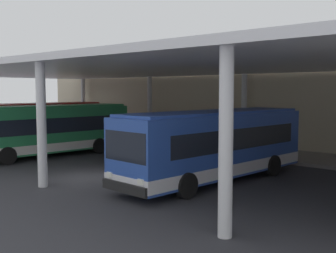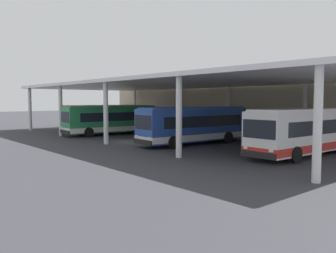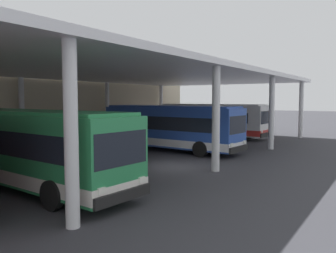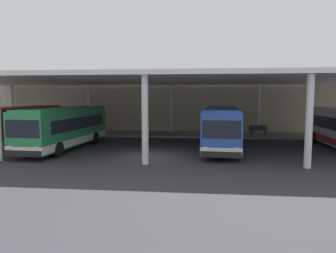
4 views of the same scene
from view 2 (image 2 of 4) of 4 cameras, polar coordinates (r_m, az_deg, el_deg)
ground_plane at (r=31.71m, az=-6.13°, el=-2.51°), size 200.00×200.00×0.00m
platform_kerb at (r=39.49m, az=8.10°, el=-1.07°), size 42.00×4.50×0.18m
station_building_facade at (r=41.82m, az=11.10°, el=3.52°), size 48.00×1.60×6.49m
canopy_shelter at (r=34.92m, az=1.33°, el=6.83°), size 40.00×17.00×5.55m
bus_nearest_bay at (r=43.88m, az=-10.21°, el=1.48°), size 2.93×10.60×3.17m
bus_second_bay at (r=38.84m, az=-9.20°, el=1.15°), size 3.21×10.67×3.17m
bus_middle_bay at (r=29.96m, az=4.30°, el=0.29°), size 3.16×10.66×3.17m
bus_far_bay at (r=25.41m, az=21.57°, el=-0.70°), size 2.93×10.60×3.17m
bench_waiting at (r=34.23m, az=19.55°, el=-1.12°), size 1.80×0.45×0.92m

